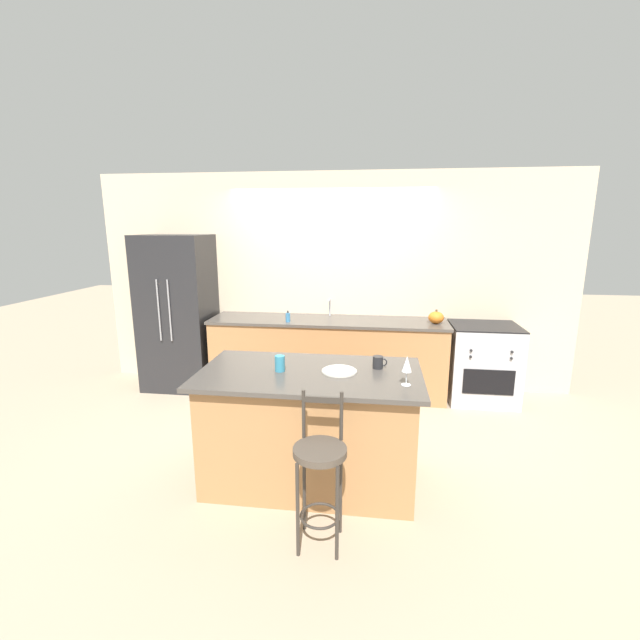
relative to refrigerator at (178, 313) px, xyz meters
name	(u,v)px	position (x,y,z in m)	size (l,w,h in m)	color
ground_plane	(324,404)	(1.91, -0.37, -0.97)	(18.00, 18.00, 0.00)	tan
wall_back	(331,282)	(1.91, 0.36, 0.38)	(6.00, 0.07, 2.70)	beige
back_counter	(328,356)	(1.91, 0.03, -0.50)	(2.87, 0.71, 0.94)	#A87547
sink_faucet	(330,305)	(1.91, 0.23, 0.10)	(0.02, 0.13, 0.22)	#ADAFB5
kitchen_island	(310,426)	(1.99, -1.90, -0.50)	(1.74, 0.95, 0.94)	#A87547
refrigerator	(178,313)	(0.00, 0.00, 0.00)	(0.84, 0.71, 1.94)	#232326
oven_range	(482,363)	(3.76, 0.01, -0.51)	(0.77, 0.68, 0.92)	#B7B7BC
bar_stool_near	(320,467)	(2.16, -2.60, -0.41)	(0.34, 0.34, 1.03)	#332D28
dinner_plate	(339,371)	(2.22, -1.87, -0.02)	(0.27, 0.27, 0.02)	beige
wine_glass	(407,365)	(2.72, -2.09, 0.12)	(0.07, 0.07, 0.22)	white
coffee_mug	(378,362)	(2.52, -1.74, 0.02)	(0.12, 0.08, 0.10)	#232326
tumbler_cup	(280,363)	(1.75, -1.91, 0.03)	(0.08, 0.08, 0.12)	teal
pumpkin_decoration	(436,317)	(3.19, -0.04, 0.03)	(0.18, 0.18, 0.16)	orange
soap_bottle	(288,317)	(1.46, -0.19, 0.02)	(0.05, 0.05, 0.14)	teal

